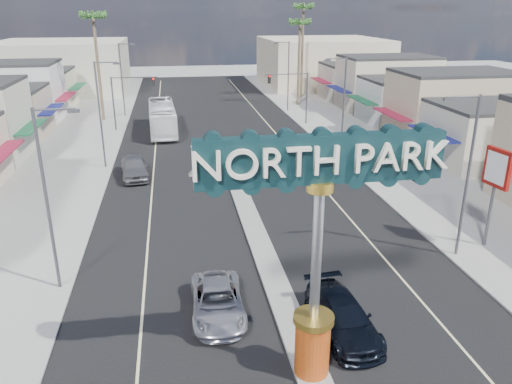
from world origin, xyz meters
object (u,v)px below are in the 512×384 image
object	(u,v)px
traffic_signal_right	(292,88)
suv_left	(217,301)
streetlight_l_mid	(102,110)
traffic_signal_left	(129,93)
palm_right_mid	(300,27)
city_bus	(162,117)
bank_pylon_sign	(497,174)
suv_right	(342,317)
streetlight_r_mid	(342,102)
palm_right_far	(303,12)
streetlight_r_far	(287,73)
streetlight_l_near	(49,193)
car_parked_left	(134,167)
palm_left_far	(93,22)
streetlight_l_far	(123,76)
streetlight_r_near	(466,170)
gateway_sign	(318,232)

from	to	relation	value
traffic_signal_right	suv_left	xyz separation A→B (m)	(-12.30, -37.50, -3.58)
streetlight_l_mid	traffic_signal_left	bearing A→B (deg)	84.90
palm_right_mid	traffic_signal_left	bearing A→B (deg)	-151.58
traffic_signal_right	suv_left	bearing A→B (deg)	-108.16
city_bus	bank_pylon_sign	bearing A→B (deg)	-62.26
suv_right	streetlight_r_mid	bearing A→B (deg)	67.67
streetlight_l_mid	palm_right_far	xyz separation A→B (m)	(25.43, 32.00, 7.32)
streetlight_r_far	palm_right_mid	xyz separation A→B (m)	(2.57, 4.00, 5.54)
streetlight_r_far	streetlight_l_near	bearing A→B (deg)	-116.42
streetlight_l_near	suv_right	distance (m)	14.32
traffic_signal_right	car_parked_left	bearing A→B (deg)	-135.30
streetlight_l_mid	palm_right_far	bearing A→B (deg)	51.52
palm_right_mid	streetlight_l_near	bearing A→B (deg)	-116.99
traffic_signal_right	palm_left_far	xyz separation A→B (m)	(-22.18, 6.01, 7.22)
streetlight_l_mid	car_parked_left	size ratio (longest dim) A/B	1.72
traffic_signal_left	car_parked_left	xyz separation A→B (m)	(1.23, -16.97, -3.38)
traffic_signal_left	streetlight_l_far	bearing A→B (deg)	98.86
traffic_signal_left	streetlight_r_near	xyz separation A→B (m)	(19.62, -33.99, 0.79)
streetlight_l_mid	palm_right_mid	distance (m)	35.44
car_parked_left	streetlight_l_near	bearing A→B (deg)	-105.32
palm_right_mid	suv_right	size ratio (longest dim) A/B	2.33
streetlight_r_near	streetlight_l_far	bearing A→B (deg)	116.42
palm_right_mid	streetlight_l_far	bearing A→B (deg)	-170.31
palm_left_far	city_bus	size ratio (longest dim) A/B	1.12
streetlight_r_near	suv_left	xyz separation A→B (m)	(-13.55, -3.51, -4.37)
traffic_signal_right	palm_right_far	world-z (taller)	palm_right_far
streetlight_l_near	city_bus	world-z (taller)	streetlight_l_near
palm_right_far	suv_left	size ratio (longest dim) A/B	2.81
bank_pylon_sign	streetlight_l_near	bearing A→B (deg)	173.12
suv_left	car_parked_left	world-z (taller)	car_parked_left
traffic_signal_left	palm_right_far	size ratio (longest dim) A/B	0.43
palm_left_far	traffic_signal_right	bearing A→B (deg)	-15.15
streetlight_r_near	car_parked_left	bearing A→B (deg)	137.20
streetlight_l_far	streetlight_r_mid	bearing A→B (deg)	-46.52
streetlight_r_mid	suv_left	distance (m)	27.48
streetlight_r_mid	streetlight_r_far	xyz separation A→B (m)	(0.00, 22.00, 0.00)
suv_left	suv_right	size ratio (longest dim) A/B	0.96
palm_right_mid	streetlight_r_near	bearing A→B (deg)	-93.19
city_bus	bank_pylon_sign	size ratio (longest dim) A/B	2.02
traffic_signal_right	suv_right	bearing A→B (deg)	-100.27
streetlight_l_near	streetlight_l_mid	distance (m)	20.00
traffic_signal_right	car_parked_left	xyz separation A→B (m)	(-17.14, -16.97, -3.38)
streetlight_l_mid	bank_pylon_sign	world-z (taller)	streetlight_l_mid
streetlight_r_far	traffic_signal_left	bearing A→B (deg)	-157.80
streetlight_l_far	suv_left	distance (m)	46.30
streetlight_l_mid	bank_pylon_sign	distance (m)	30.18
traffic_signal_right	bank_pylon_sign	bearing A→B (deg)	-83.80
streetlight_l_far	bank_pylon_sign	bearing A→B (deg)	-60.62
car_parked_left	bank_pylon_sign	size ratio (longest dim) A/B	0.91
palm_left_far	gateway_sign	bearing A→B (deg)	-74.85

